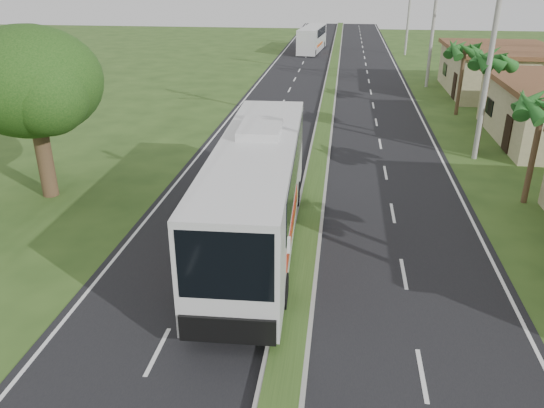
# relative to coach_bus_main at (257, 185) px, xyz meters

# --- Properties ---
(ground) EXTENTS (180.00, 180.00, 0.00)m
(ground) POSITION_rel_coach_bus_main_xyz_m (1.80, -6.72, -2.34)
(ground) COLOR #2B471A
(ground) RESTS_ON ground
(road_asphalt) EXTENTS (14.00, 160.00, 0.02)m
(road_asphalt) POSITION_rel_coach_bus_main_xyz_m (1.80, 13.28, -2.33)
(road_asphalt) COLOR black
(road_asphalt) RESTS_ON ground
(median_strip) EXTENTS (1.20, 160.00, 0.18)m
(median_strip) POSITION_rel_coach_bus_main_xyz_m (1.80, 13.28, -2.23)
(median_strip) COLOR gray
(median_strip) RESTS_ON ground
(lane_edge_left) EXTENTS (0.12, 160.00, 0.01)m
(lane_edge_left) POSITION_rel_coach_bus_main_xyz_m (-4.90, 13.28, -2.34)
(lane_edge_left) COLOR silver
(lane_edge_left) RESTS_ON ground
(lane_edge_right) EXTENTS (0.12, 160.00, 0.01)m
(lane_edge_right) POSITION_rel_coach_bus_main_xyz_m (8.50, 13.28, -2.34)
(lane_edge_right) COLOR silver
(lane_edge_right) RESTS_ON ground
(shop_far) EXTENTS (8.60, 11.60, 3.82)m
(shop_far) POSITION_rel_coach_bus_main_xyz_m (15.80, 29.28, -0.41)
(shop_far) COLOR tan
(shop_far) RESTS_ON ground
(palm_verge_b) EXTENTS (2.40, 2.40, 5.05)m
(palm_verge_b) POSITION_rel_coach_bus_main_xyz_m (11.20, 5.28, 2.02)
(palm_verge_b) COLOR #473321
(palm_verge_b) RESTS_ON ground
(palm_verge_c) EXTENTS (2.40, 2.40, 5.85)m
(palm_verge_c) POSITION_rel_coach_bus_main_xyz_m (10.60, 12.28, 2.79)
(palm_verge_c) COLOR #473321
(palm_verge_c) RESTS_ON ground
(palm_verge_d) EXTENTS (2.40, 2.40, 5.25)m
(palm_verge_d) POSITION_rel_coach_bus_main_xyz_m (11.10, 21.28, 2.21)
(palm_verge_d) COLOR #473321
(palm_verge_d) RESTS_ON ground
(shade_tree) EXTENTS (6.30, 6.00, 7.54)m
(shade_tree) POSITION_rel_coach_bus_main_xyz_m (-10.31, 3.30, 2.69)
(shade_tree) COLOR #473321
(shade_tree) RESTS_ON ground
(utility_pole_b) EXTENTS (3.20, 0.28, 12.00)m
(utility_pole_b) POSITION_rel_coach_bus_main_xyz_m (10.27, 11.28, 3.92)
(utility_pole_b) COLOR gray
(utility_pole_b) RESTS_ON ground
(utility_pole_c) EXTENTS (1.60, 0.28, 11.00)m
(utility_pole_c) POSITION_rel_coach_bus_main_xyz_m (10.30, 31.28, 3.34)
(utility_pole_c) COLOR gray
(utility_pole_c) RESTS_ON ground
(utility_pole_d) EXTENTS (1.60, 0.28, 10.50)m
(utility_pole_d) POSITION_rel_coach_bus_main_xyz_m (10.30, 51.28, 3.08)
(utility_pole_d) COLOR gray
(utility_pole_d) RESTS_ON ground
(coach_bus_main) EXTENTS (3.23, 13.24, 4.25)m
(coach_bus_main) POSITION_rel_coach_bus_main_xyz_m (0.00, 0.00, 0.00)
(coach_bus_main) COLOR silver
(coach_bus_main) RESTS_ON ground
(coach_bus_far) EXTENTS (3.16, 10.66, 3.06)m
(coach_bus_far) POSITION_rel_coach_bus_main_xyz_m (-1.32, 52.78, -0.60)
(coach_bus_far) COLOR silver
(coach_bus_far) RESTS_ON ground
(motorcyclist) EXTENTS (1.78, 1.08, 2.14)m
(motorcyclist) POSITION_rel_coach_bus_main_xyz_m (-0.20, 4.55, -1.58)
(motorcyclist) COLOR black
(motorcyclist) RESTS_ON ground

